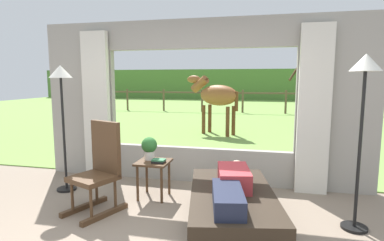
{
  "coord_description": "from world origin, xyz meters",
  "views": [
    {
      "loc": [
        1.0,
        -2.52,
        1.64
      ],
      "look_at": [
        0.0,
        1.8,
        1.05
      ],
      "focal_mm": 29.17,
      "sensor_mm": 36.0,
      "label": 1
    }
  ],
  "objects_px": {
    "floor_lamp_left": "(61,90)",
    "horse": "(216,96)",
    "recliner_sofa": "(232,209)",
    "pasture_tree": "(304,88)",
    "rocking_chair": "(100,168)",
    "floor_lamp_right": "(364,89)",
    "side_table": "(154,168)",
    "book_stack": "(159,161)",
    "reclining_person": "(232,184)",
    "potted_plant": "(149,147)"
  },
  "relations": [
    {
      "from": "reclining_person",
      "to": "side_table",
      "type": "bearing_deg",
      "value": 137.74
    },
    {
      "from": "floor_lamp_right",
      "to": "horse",
      "type": "relative_size",
      "value": 1.07
    },
    {
      "from": "recliner_sofa",
      "to": "reclining_person",
      "type": "height_order",
      "value": "reclining_person"
    },
    {
      "from": "book_stack",
      "to": "floor_lamp_left",
      "type": "height_order",
      "value": "floor_lamp_left"
    },
    {
      "from": "recliner_sofa",
      "to": "horse",
      "type": "height_order",
      "value": "horse"
    },
    {
      "from": "recliner_sofa",
      "to": "side_table",
      "type": "height_order",
      "value": "side_table"
    },
    {
      "from": "pasture_tree",
      "to": "floor_lamp_left",
      "type": "bearing_deg",
      "value": -116.49
    },
    {
      "from": "potted_plant",
      "to": "book_stack",
      "type": "height_order",
      "value": "potted_plant"
    },
    {
      "from": "reclining_person",
      "to": "floor_lamp_left",
      "type": "relative_size",
      "value": 0.78
    },
    {
      "from": "reclining_person",
      "to": "pasture_tree",
      "type": "bearing_deg",
      "value": 68.29
    },
    {
      "from": "recliner_sofa",
      "to": "rocking_chair",
      "type": "distance_m",
      "value": 1.69
    },
    {
      "from": "reclining_person",
      "to": "horse",
      "type": "distance_m",
      "value": 5.93
    },
    {
      "from": "floor_lamp_right",
      "to": "pasture_tree",
      "type": "height_order",
      "value": "pasture_tree"
    },
    {
      "from": "book_stack",
      "to": "floor_lamp_left",
      "type": "relative_size",
      "value": 0.1
    },
    {
      "from": "floor_lamp_right",
      "to": "rocking_chair",
      "type": "bearing_deg",
      "value": -176.66
    },
    {
      "from": "recliner_sofa",
      "to": "pasture_tree",
      "type": "height_order",
      "value": "pasture_tree"
    },
    {
      "from": "recliner_sofa",
      "to": "floor_lamp_right",
      "type": "distance_m",
      "value": 1.89
    },
    {
      "from": "recliner_sofa",
      "to": "horse",
      "type": "relative_size",
      "value": 1.04
    },
    {
      "from": "potted_plant",
      "to": "recliner_sofa",
      "type": "bearing_deg",
      "value": -30.08
    },
    {
      "from": "recliner_sofa",
      "to": "potted_plant",
      "type": "distance_m",
      "value": 1.5
    },
    {
      "from": "potted_plant",
      "to": "rocking_chair",
      "type": "bearing_deg",
      "value": -125.16
    },
    {
      "from": "recliner_sofa",
      "to": "book_stack",
      "type": "xyz_separation_m",
      "value": [
        -1.05,
        0.59,
        0.32
      ]
    },
    {
      "from": "potted_plant",
      "to": "floor_lamp_right",
      "type": "bearing_deg",
      "value": -9.62
    },
    {
      "from": "side_table",
      "to": "book_stack",
      "type": "xyz_separation_m",
      "value": [
        0.1,
        -0.06,
        0.12
      ]
    },
    {
      "from": "book_stack",
      "to": "floor_lamp_right",
      "type": "bearing_deg",
      "value": -7.53
    },
    {
      "from": "book_stack",
      "to": "floor_lamp_left",
      "type": "bearing_deg",
      "value": 178.24
    },
    {
      "from": "rocking_chair",
      "to": "side_table",
      "type": "relative_size",
      "value": 2.15
    },
    {
      "from": "rocking_chair",
      "to": "reclining_person",
      "type": "bearing_deg",
      "value": 16.56
    },
    {
      "from": "side_table",
      "to": "recliner_sofa",
      "type": "bearing_deg",
      "value": -29.56
    },
    {
      "from": "floor_lamp_left",
      "to": "recliner_sofa",
      "type": "bearing_deg",
      "value": -14.22
    },
    {
      "from": "recliner_sofa",
      "to": "reclining_person",
      "type": "bearing_deg",
      "value": -100.87
    },
    {
      "from": "potted_plant",
      "to": "pasture_tree",
      "type": "relative_size",
      "value": 0.11
    },
    {
      "from": "rocking_chair",
      "to": "floor_lamp_left",
      "type": "relative_size",
      "value": 0.61
    },
    {
      "from": "floor_lamp_left",
      "to": "horse",
      "type": "relative_size",
      "value": 1.04
    },
    {
      "from": "side_table",
      "to": "rocking_chair",
      "type": "bearing_deg",
      "value": -132.87
    },
    {
      "from": "reclining_person",
      "to": "horse",
      "type": "relative_size",
      "value": 0.81
    },
    {
      "from": "rocking_chair",
      "to": "floor_lamp_left",
      "type": "bearing_deg",
      "value": 170.21
    },
    {
      "from": "potted_plant",
      "to": "floor_lamp_right",
      "type": "height_order",
      "value": "floor_lamp_right"
    },
    {
      "from": "reclining_person",
      "to": "pasture_tree",
      "type": "height_order",
      "value": "pasture_tree"
    },
    {
      "from": "rocking_chair",
      "to": "floor_lamp_right",
      "type": "xyz_separation_m",
      "value": [
        2.98,
        0.17,
        0.99
      ]
    },
    {
      "from": "side_table",
      "to": "pasture_tree",
      "type": "relative_size",
      "value": 0.18
    },
    {
      "from": "potted_plant",
      "to": "horse",
      "type": "xyz_separation_m",
      "value": [
        0.17,
        5.04,
        0.45
      ]
    },
    {
      "from": "reclining_person",
      "to": "rocking_chair",
      "type": "height_order",
      "value": "rocking_chair"
    },
    {
      "from": "horse",
      "to": "floor_lamp_right",
      "type": "bearing_deg",
      "value": -131.02
    },
    {
      "from": "recliner_sofa",
      "to": "book_stack",
      "type": "height_order",
      "value": "book_stack"
    },
    {
      "from": "reclining_person",
      "to": "potted_plant",
      "type": "xyz_separation_m",
      "value": [
        -1.23,
        0.76,
        0.18
      ]
    },
    {
      "from": "potted_plant",
      "to": "book_stack",
      "type": "relative_size",
      "value": 1.81
    },
    {
      "from": "floor_lamp_left",
      "to": "horse",
      "type": "distance_m",
      "value": 5.33
    },
    {
      "from": "book_stack",
      "to": "floor_lamp_right",
      "type": "relative_size",
      "value": 0.09
    },
    {
      "from": "reclining_person",
      "to": "rocking_chair",
      "type": "relative_size",
      "value": 1.28
    }
  ]
}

